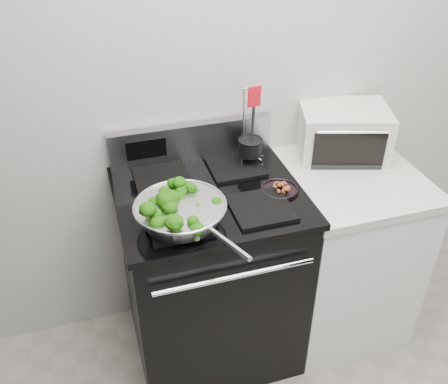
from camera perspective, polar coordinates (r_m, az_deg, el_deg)
name	(u,v)px	position (r m, az deg, el deg)	size (l,w,h in m)	color
back_wall	(252,68)	(2.30, 3.22, 14.01)	(4.00, 0.02, 2.70)	beige
gas_range	(211,273)	(2.41, -1.53, -9.23)	(0.79, 0.69, 1.13)	black
counter	(340,250)	(2.64, 13.07, -6.48)	(0.62, 0.68, 0.92)	white
skillet	(181,212)	(1.92, -4.96, -2.27)	(0.36, 0.55, 0.08)	silver
broccoli_pile	(180,207)	(1.91, -5.03, -1.76)	(0.28, 0.28, 0.10)	#0D3304
bacon_plate	(279,187)	(2.13, 6.36, 0.52)	(0.16, 0.16, 0.04)	black
utensil_holder	(250,151)	(2.28, 3.01, 4.68)	(0.13, 0.13, 0.39)	silver
toaster_oven	(343,132)	(2.48, 13.44, 6.74)	(0.48, 0.42, 0.24)	beige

